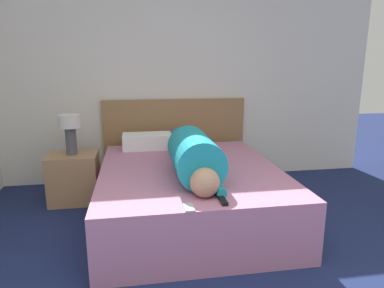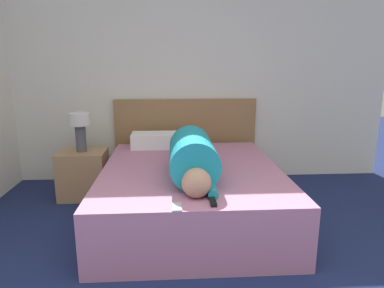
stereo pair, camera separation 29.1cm
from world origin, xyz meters
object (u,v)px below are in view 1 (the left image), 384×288
at_px(nightstand, 74,178).
at_px(table_lamp, 70,128).
at_px(bed, 189,192).
at_px(tv_remote, 223,200).
at_px(person_lying, 192,154).
at_px(pillow_near_headboard, 149,141).
at_px(cell_phone, 189,207).

xyz_separation_m(nightstand, table_lamp, (-0.00, 0.00, 0.53)).
relative_size(bed, nightstand, 3.80).
bearing_deg(table_lamp, bed, -27.01).
bearing_deg(nightstand, bed, -27.01).
height_order(bed, table_lamp, table_lamp).
bearing_deg(tv_remote, table_lamp, 130.94).
height_order(bed, tv_remote, tv_remote).
height_order(person_lying, pillow_near_headboard, person_lying).
distance_m(nightstand, tv_remote, 1.87).
height_order(bed, pillow_near_headboard, pillow_near_headboard).
relative_size(pillow_near_headboard, cell_phone, 4.46).
xyz_separation_m(nightstand, pillow_near_headboard, (0.79, 0.21, 0.31)).
bearing_deg(pillow_near_headboard, table_lamp, -165.20).
relative_size(nightstand, person_lying, 0.29).
distance_m(tv_remote, cell_phone, 0.25).
distance_m(table_lamp, cell_phone, 1.78).
xyz_separation_m(person_lying, cell_phone, (-0.14, -0.76, -0.15)).
xyz_separation_m(pillow_near_headboard, tv_remote, (0.42, -1.61, -0.07)).
xyz_separation_m(table_lamp, cell_phone, (0.97, -1.47, -0.29)).
distance_m(table_lamp, pillow_near_headboard, 0.84).
relative_size(nightstand, tv_remote, 3.37).
bearing_deg(bed, table_lamp, 152.99).
bearing_deg(table_lamp, cell_phone, -56.46).
height_order(nightstand, tv_remote, tv_remote).
relative_size(bed, tv_remote, 12.80).
height_order(table_lamp, person_lying, table_lamp).
bearing_deg(tv_remote, pillow_near_headboard, 104.78).
distance_m(bed, pillow_near_headboard, 0.90).
bearing_deg(nightstand, pillow_near_headboard, 14.80).
bearing_deg(bed, tv_remote, -83.28).
bearing_deg(person_lying, bed, 88.70).
relative_size(table_lamp, cell_phone, 3.12).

